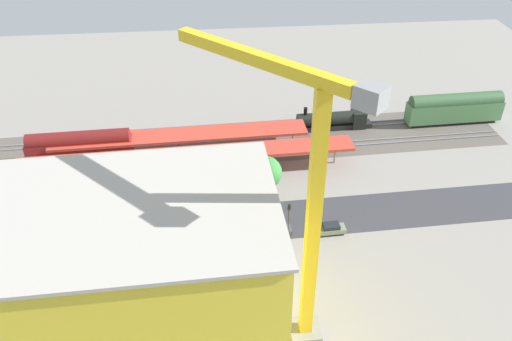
{
  "coord_description": "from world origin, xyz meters",
  "views": [
    {
      "loc": [
        4.55,
        66.15,
        53.07
      ],
      "look_at": [
        -1.92,
        0.78,
        7.65
      ],
      "focal_mm": 37.7,
      "sensor_mm": 36.0,
      "label": 1
    }
  ],
  "objects_px": {
    "locomotive": "(335,120)",
    "parked_car_5": "(60,245)",
    "parked_car_4": "(117,243)",
    "construction_building": "(81,290)",
    "parked_car_2": "(220,237)",
    "traffic_light": "(289,217)",
    "platform_canopy_far": "(180,135)",
    "parked_car_3": "(169,239)",
    "box_truck_1": "(11,256)",
    "box_truck_0": "(224,236)",
    "street_tree_2": "(265,173)",
    "parked_car_1": "(277,231)",
    "passenger_coach": "(455,108)",
    "box_truck_2": "(122,243)",
    "platform_canopy_near": "(188,154)",
    "parked_car_6": "(7,249)",
    "tower_crane": "(303,199)",
    "freight_coach_far": "(80,146)",
    "street_tree_0": "(176,177)",
    "parked_car_0": "(331,229)",
    "street_tree_1": "(59,188)"
  },
  "relations": [
    {
      "from": "locomotive",
      "to": "parked_car_5",
      "type": "height_order",
      "value": "locomotive"
    },
    {
      "from": "parked_car_4",
      "to": "construction_building",
      "type": "xyz_separation_m",
      "value": [
        0.48,
        17.67,
        9.4
      ]
    },
    {
      "from": "parked_car_2",
      "to": "parked_car_4",
      "type": "relative_size",
      "value": 1.0
    },
    {
      "from": "parked_car_5",
      "to": "traffic_light",
      "type": "xyz_separation_m",
      "value": [
        -32.63,
        1.45,
        3.62
      ]
    },
    {
      "from": "platform_canopy_far",
      "to": "parked_car_4",
      "type": "height_order",
      "value": "platform_canopy_far"
    },
    {
      "from": "parked_car_2",
      "to": "parked_car_3",
      "type": "xyz_separation_m",
      "value": [
        7.42,
        -0.29,
        0.08
      ]
    },
    {
      "from": "locomotive",
      "to": "box_truck_1",
      "type": "distance_m",
      "value": 61.71
    },
    {
      "from": "parked_car_2",
      "to": "box_truck_0",
      "type": "height_order",
      "value": "box_truck_0"
    },
    {
      "from": "box_truck_1",
      "to": "traffic_light",
      "type": "bearing_deg",
      "value": -178.15
    },
    {
      "from": "parked_car_5",
      "to": "street_tree_2",
      "type": "distance_m",
      "value": 31.87
    },
    {
      "from": "platform_canopy_far",
      "to": "parked_car_1",
      "type": "distance_m",
      "value": 27.95
    },
    {
      "from": "passenger_coach",
      "to": "box_truck_2",
      "type": "xyz_separation_m",
      "value": [
        61.36,
        31.49,
        -1.58
      ]
    },
    {
      "from": "platform_canopy_far",
      "to": "box_truck_0",
      "type": "bearing_deg",
      "value": 104.46
    },
    {
      "from": "platform_canopy_near",
      "to": "box_truck_2",
      "type": "relative_size",
      "value": 5.49
    },
    {
      "from": "parked_car_5",
      "to": "box_truck_1",
      "type": "distance_m",
      "value": 6.51
    },
    {
      "from": "parked_car_3",
      "to": "parked_car_6",
      "type": "bearing_deg",
      "value": -0.19
    },
    {
      "from": "tower_crane",
      "to": "box_truck_1",
      "type": "relative_size",
      "value": 3.53
    },
    {
      "from": "freight_coach_far",
      "to": "street_tree_0",
      "type": "distance_m",
      "value": 22.59
    },
    {
      "from": "box_truck_1",
      "to": "traffic_light",
      "type": "height_order",
      "value": "traffic_light"
    },
    {
      "from": "parked_car_3",
      "to": "street_tree_0",
      "type": "height_order",
      "value": "street_tree_0"
    },
    {
      "from": "parked_car_2",
      "to": "tower_crane",
      "type": "bearing_deg",
      "value": 116.48
    },
    {
      "from": "street_tree_2",
      "to": "traffic_light",
      "type": "distance_m",
      "value": 10.04
    },
    {
      "from": "parked_car_2",
      "to": "parked_car_5",
      "type": "relative_size",
      "value": 0.96
    },
    {
      "from": "parked_car_3",
      "to": "traffic_light",
      "type": "relative_size",
      "value": 0.7
    },
    {
      "from": "platform_canopy_near",
      "to": "parked_car_6",
      "type": "distance_m",
      "value": 31.09
    },
    {
      "from": "passenger_coach",
      "to": "tower_crane",
      "type": "height_order",
      "value": "tower_crane"
    },
    {
      "from": "platform_canopy_far",
      "to": "parked_car_0",
      "type": "xyz_separation_m",
      "value": [
        -22.38,
        24.23,
        -3.06
      ]
    },
    {
      "from": "locomotive",
      "to": "box_truck_2",
      "type": "relative_size",
      "value": 1.43
    },
    {
      "from": "box_truck_2",
      "to": "construction_building",
      "type": "bearing_deg",
      "value": 85.3
    },
    {
      "from": "construction_building",
      "to": "street_tree_0",
      "type": "bearing_deg",
      "value": -110.37
    },
    {
      "from": "freight_coach_far",
      "to": "parked_car_5",
      "type": "xyz_separation_m",
      "value": [
        -0.68,
        23.1,
        -2.31
      ]
    },
    {
      "from": "parked_car_4",
      "to": "box_truck_0",
      "type": "relative_size",
      "value": 0.48
    },
    {
      "from": "parked_car_1",
      "to": "box_truck_2",
      "type": "bearing_deg",
      "value": 4.0
    },
    {
      "from": "parked_car_0",
      "to": "parked_car_6",
      "type": "xyz_separation_m",
      "value": [
        46.52,
        -0.23,
        0.04
      ]
    },
    {
      "from": "passenger_coach",
      "to": "street_tree_0",
      "type": "relative_size",
      "value": 2.52
    },
    {
      "from": "platform_canopy_far",
      "to": "parked_car_0",
      "type": "relative_size",
      "value": 10.39
    },
    {
      "from": "platform_canopy_far",
      "to": "parked_car_1",
      "type": "height_order",
      "value": "platform_canopy_far"
    },
    {
      "from": "platform_canopy_far",
      "to": "locomotive",
      "type": "distance_m",
      "value": 30.34
    },
    {
      "from": "locomotive",
      "to": "parked_car_4",
      "type": "relative_size",
      "value": 3.36
    },
    {
      "from": "construction_building",
      "to": "traffic_light",
      "type": "height_order",
      "value": "construction_building"
    },
    {
      "from": "parked_car_6",
      "to": "box_truck_0",
      "type": "relative_size",
      "value": 0.45
    },
    {
      "from": "parked_car_5",
      "to": "street_tree_0",
      "type": "distance_m",
      "value": 19.29
    },
    {
      "from": "box_truck_1",
      "to": "traffic_light",
      "type": "distance_m",
      "value": 38.58
    },
    {
      "from": "parked_car_4",
      "to": "street_tree_1",
      "type": "bearing_deg",
      "value": -43.62
    },
    {
      "from": "parked_car_6",
      "to": "street_tree_0",
      "type": "xyz_separation_m",
      "value": [
        -23.86,
        -8.86,
        4.64
      ]
    },
    {
      "from": "freight_coach_far",
      "to": "parked_car_1",
      "type": "height_order",
      "value": "freight_coach_far"
    },
    {
      "from": "parked_car_0",
      "to": "platform_canopy_far",
      "type": "bearing_deg",
      "value": -47.27
    },
    {
      "from": "locomotive",
      "to": "construction_building",
      "type": "height_order",
      "value": "construction_building"
    },
    {
      "from": "box_truck_1",
      "to": "box_truck_2",
      "type": "distance_m",
      "value": 14.89
    },
    {
      "from": "platform_canopy_near",
      "to": "traffic_light",
      "type": "xyz_separation_m",
      "value": [
        -14.28,
        18.63,
        0.5
      ]
    }
  ]
}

